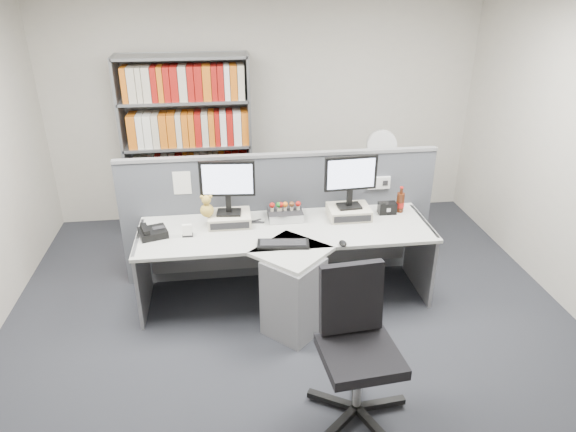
{
  "coord_description": "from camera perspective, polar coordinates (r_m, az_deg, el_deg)",
  "views": [
    {
      "loc": [
        -0.51,
        -3.27,
        2.79
      ],
      "look_at": [
        0.0,
        0.65,
        0.92
      ],
      "focal_mm": 32.42,
      "sensor_mm": 36.0,
      "label": 1
    }
  ],
  "objects": [
    {
      "name": "plush_toy",
      "position": [
        4.61,
        -8.9,
        0.93
      ],
      "size": [
        0.12,
        0.12,
        0.21
      ],
      "color": "#B1923B",
      "rests_on": "monitor_riser_left"
    },
    {
      "name": "monitor_riser_right",
      "position": [
        4.83,
        6.69,
        0.43
      ],
      "size": [
        0.38,
        0.31,
        0.1
      ],
      "color": "beige",
      "rests_on": "desk"
    },
    {
      "name": "office_chair",
      "position": [
        3.58,
        7.5,
        -13.46
      ],
      "size": [
        0.68,
        0.69,
        1.05
      ],
      "color": "silver",
      "rests_on": "ground"
    },
    {
      "name": "monitor_right",
      "position": [
        4.7,
        6.89,
        4.23
      ],
      "size": [
        0.48,
        0.17,
        0.49
      ],
      "color": "black",
      "rests_on": "monitor_riser_right"
    },
    {
      "name": "ground",
      "position": [
        4.33,
        1.14,
        -14.83
      ],
      "size": [
        5.5,
        5.5,
        0.0
      ],
      "primitive_type": "plane",
      "color": "#2D2F35",
      "rests_on": "ground"
    },
    {
      "name": "desk_calendar",
      "position": [
        4.54,
        -10.98,
        -1.63
      ],
      "size": [
        0.09,
        0.07,
        0.11
      ],
      "color": "black",
      "rests_on": "desk"
    },
    {
      "name": "monitor_riser_left",
      "position": [
        4.7,
        -6.45,
        -0.29
      ],
      "size": [
        0.38,
        0.31,
        0.1
      ],
      "color": "beige",
      "rests_on": "desk"
    },
    {
      "name": "room_shell",
      "position": [
        3.46,
        1.4,
        8.51
      ],
      "size": [
        5.04,
        5.54,
        2.72
      ],
      "color": "beige",
      "rests_on": "ground"
    },
    {
      "name": "keyboard",
      "position": [
        4.32,
        -0.54,
        -3.08
      ],
      "size": [
        0.45,
        0.21,
        0.03
      ],
      "color": "black",
      "rests_on": "desk"
    },
    {
      "name": "figurines",
      "position": [
        4.73,
        -0.4,
        1.18
      ],
      "size": [
        0.29,
        0.05,
        0.09
      ],
      "color": "beige",
      "rests_on": "desktop_pc"
    },
    {
      "name": "desk_fan",
      "position": [
        5.8,
        10.19,
        7.36
      ],
      "size": [
        0.32,
        0.19,
        0.54
      ],
      "color": "white",
      "rests_on": "filing_cabinet"
    },
    {
      "name": "partition",
      "position": [
        5.03,
        -0.82,
        0.1
      ],
      "size": [
        3.0,
        0.08,
        1.27
      ],
      "color": "#4E5158",
      "rests_on": "ground"
    },
    {
      "name": "desk_phone",
      "position": [
        4.61,
        -14.66,
        -1.74
      ],
      "size": [
        0.28,
        0.27,
        0.1
      ],
      "color": "black",
      "rests_on": "desk"
    },
    {
      "name": "mouse",
      "position": [
        4.34,
        6.03,
        -3.01
      ],
      "size": [
        0.06,
        0.1,
        0.04
      ],
      "primitive_type": "ellipsoid",
      "color": "black",
      "rests_on": "desk"
    },
    {
      "name": "cola_bottle",
      "position": [
        5.0,
        12.2,
        1.47
      ],
      "size": [
        0.08,
        0.08,
        0.25
      ],
      "color": "#3F190A",
      "rests_on": "desk"
    },
    {
      "name": "monitor_left",
      "position": [
        4.57,
        -6.66,
        3.62
      ],
      "size": [
        0.48,
        0.17,
        0.49
      ],
      "color": "black",
      "rests_on": "monitor_riser_left"
    },
    {
      "name": "desktop_pc",
      "position": [
        4.79,
        -0.33,
        0.25
      ],
      "size": [
        0.31,
        0.28,
        0.08
      ],
      "color": "black",
      "rests_on": "desk"
    },
    {
      "name": "desk",
      "position": [
        4.54,
        0.09,
        -5.59
      ],
      "size": [
        2.6,
        1.2,
        0.72
      ],
      "color": "#B8B8B2",
      "rests_on": "ground"
    },
    {
      "name": "shelving_unit",
      "position": [
        6.01,
        -10.86,
        7.29
      ],
      "size": [
        1.41,
        0.4,
        2.0
      ],
      "color": "gray",
      "rests_on": "ground"
    },
    {
      "name": "speaker",
      "position": [
        4.96,
        10.83,
        0.87
      ],
      "size": [
        0.17,
        0.09,
        0.11
      ],
      "primitive_type": "cube",
      "color": "black",
      "rests_on": "desk"
    },
    {
      "name": "filing_cabinet",
      "position": [
        6.05,
        9.69,
        1.15
      ],
      "size": [
        0.45,
        0.61,
        0.7
      ],
      "color": "gray",
      "rests_on": "ground"
    }
  ]
}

